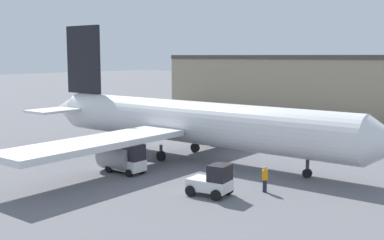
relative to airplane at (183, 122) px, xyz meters
The scene contains 6 objects.
ground_plane 3.50m from the airplane, ahead, with size 400.00×400.00×0.00m, color slate.
terminal_building 40.72m from the airplane, 90.68° to the left, with size 61.53×12.57×9.57m.
airplane is the anchor object (origin of this frame).
ground_crew_worker 13.33m from the airplane, 24.72° to the right, with size 0.40×0.40×1.83m.
baggage_tug 13.05m from the airplane, 41.47° to the right, with size 3.01×2.26×2.24m.
belt_loader_truck 8.00m from the airplane, 85.92° to the right, with size 3.37×1.80×2.46m.
Camera 1 is at (27.17, -34.21, 9.46)m, focal length 45.00 mm.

